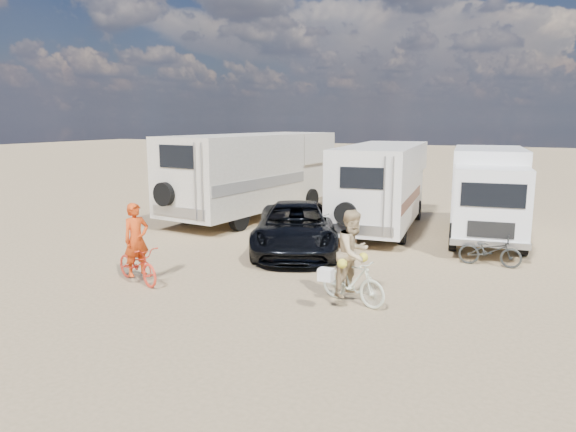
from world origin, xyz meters
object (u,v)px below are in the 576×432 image
at_px(bike_parked, 490,251).
at_px(crate, 346,241).
at_px(bike_man, 138,264).
at_px(cooler, 269,236).
at_px(rider_woman, 353,262).
at_px(rider_man, 137,247).
at_px(rv_left, 253,176).
at_px(rv_main, 382,187).
at_px(box_truck, 488,195).
at_px(bike_woman, 353,281).
at_px(dark_suv, 296,227).

xyz_separation_m(bike_parked, crate, (-4.04, 0.34, -0.24)).
height_order(bike_man, cooler, bike_man).
bearing_deg(rider_woman, rider_man, 118.02).
distance_m(rider_man, cooler, 5.12).
xyz_separation_m(rv_left, rider_woman, (6.79, -7.85, -0.71)).
height_order(rv_main, rider_man, rv_main).
distance_m(bike_parked, crate, 4.06).
relative_size(bike_parked, crate, 3.65).
height_order(box_truck, crate, box_truck).
xyz_separation_m(rv_main, crate, (-0.17, -3.12, -1.28)).
bearing_deg(cooler, crate, -1.49).
distance_m(rv_left, bike_man, 8.92).
xyz_separation_m(rv_main, cooler, (-2.56, -3.52, -1.25)).
xyz_separation_m(bike_man, cooler, (0.82, 5.01, -0.24)).
relative_size(bike_woman, rider_man, 0.95).
distance_m(bike_parked, cooler, 6.44).
distance_m(bike_woman, bike_parked, 4.83).
bearing_deg(rv_left, rv_main, 4.59).
xyz_separation_m(box_truck, cooler, (-6.03, -3.25, -1.23)).
xyz_separation_m(rv_left, dark_suv, (3.86, -4.32, -0.90)).
bearing_deg(crate, rider_woman, -69.05).
relative_size(bike_man, rider_woman, 0.94).
bearing_deg(bike_woman, rider_man, 118.02).
height_order(rv_left, cooler, rv_left).
relative_size(rv_left, bike_parked, 5.35).
bearing_deg(box_truck, rider_woman, -111.36).
relative_size(rv_left, dark_suv, 1.67).
bearing_deg(bike_woman, rv_main, 30.44).
height_order(rv_left, rider_man, rv_left).
xyz_separation_m(rv_main, rider_man, (-3.38, -8.53, -0.60)).
bearing_deg(rider_woman, crate, 39.72).
height_order(rv_left, box_truck, rv_left).
distance_m(rv_main, rider_woman, 7.90).
height_order(dark_suv, cooler, dark_suv).
distance_m(rv_main, bike_parked, 5.30).
height_order(bike_woman, crate, bike_woman).
distance_m(box_truck, cooler, 6.95).
bearing_deg(cooler, bike_parked, -10.44).
xyz_separation_m(rv_main, box_truck, (3.46, -0.27, -0.02)).
xyz_separation_m(box_truck, bike_parked, (0.41, -3.19, -1.02)).
xyz_separation_m(rv_left, bike_woman, (6.79, -7.85, -1.12)).
distance_m(dark_suv, bike_man, 4.81).
height_order(bike_woman, bike_parked, bike_woman).
xyz_separation_m(rider_man, cooler, (0.82, 5.01, -0.65)).
bearing_deg(bike_man, crate, -10.50).
bearing_deg(box_truck, bike_parked, -89.91).
relative_size(bike_woman, bike_parked, 1.03).
distance_m(rv_main, box_truck, 3.47).
bearing_deg(crate, box_truck, 38.12).
relative_size(box_truck, bike_woman, 3.69).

